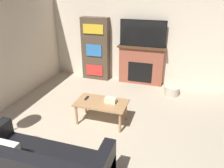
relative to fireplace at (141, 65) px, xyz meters
name	(u,v)px	position (x,y,z in m)	size (l,w,h in m)	color
wall_back	(129,33)	(-0.39, 0.14, 0.82)	(5.41, 0.06, 2.70)	beige
fireplace	(141,65)	(0.00, 0.00, 0.00)	(1.29, 0.28, 1.05)	brown
tv	(143,34)	(0.00, -0.02, 0.87)	(1.20, 0.03, 0.69)	black
coffee_table	(101,105)	(-0.38, -2.15, -0.14)	(1.00, 0.56, 0.45)	#A87A4C
tissue_box	(110,100)	(-0.20, -2.11, -0.03)	(0.22, 0.12, 0.10)	beige
remote_control	(87,98)	(-0.71, -2.10, -0.07)	(0.04, 0.15, 0.02)	black
bookshelf	(96,49)	(-1.31, -0.02, 0.35)	(0.77, 0.29, 1.75)	#4C3D2D
storage_basket	(172,91)	(0.90, -0.48, -0.42)	(0.37, 0.37, 0.21)	#BCB29E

